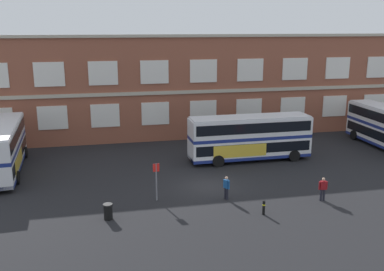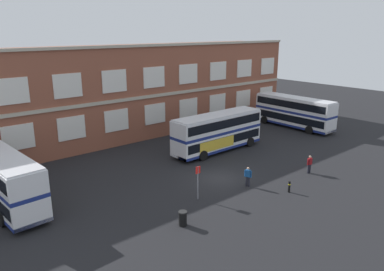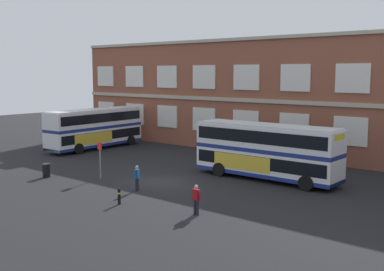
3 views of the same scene
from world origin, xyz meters
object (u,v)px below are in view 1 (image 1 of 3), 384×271
Objects in this scene: double_decker_near at (3,147)px; second_passenger at (323,188)px; bus_stand_flag at (156,178)px; double_decker_middle at (250,137)px; station_litter_bin at (108,211)px; safety_bollard_west at (264,208)px; waiting_passenger at (226,187)px.

double_decker_near is 25.56m from second_passenger.
bus_stand_flag is at bearing 167.65° from second_passenger.
double_decker_middle reaches higher than station_litter_bin.
double_decker_near is 22.05m from safety_bollard_west.
double_decker_middle reaches higher than bus_stand_flag.
waiting_passenger is at bearing -9.72° from bus_stand_flag.
double_decker_middle is 10.71× the size of station_litter_bin.
double_decker_near is 14.53m from bus_stand_flag.
bus_stand_flag reaches higher than second_passenger.
double_decker_near reaches higher than bus_stand_flag.
second_passenger is (22.94, -11.21, -1.22)m from double_decker_near.
bus_stand_flag is at bearing 170.28° from waiting_passenger.
safety_bollard_west is (9.88, -1.44, -0.03)m from station_litter_bin.
double_decker_near reaches higher than second_passenger.
second_passenger is at bearing -26.04° from double_decker_near.
station_litter_bin is (-8.24, -1.54, -0.41)m from waiting_passenger.
second_passenger is 14.76m from station_litter_bin.
bus_stand_flag is 4.30m from station_litter_bin.
waiting_passenger is at bearing -30.17° from double_decker_near.
bus_stand_flag is (11.60, -8.72, -0.51)m from double_decker_near.
double_decker_middle is 12.21m from bus_stand_flag.
waiting_passenger is (16.43, -9.55, -1.22)m from double_decker_near.
double_decker_near is 19.04m from waiting_passenger.
bus_stand_flag is (-11.34, 2.48, 0.70)m from second_passenger.
second_passenger is at bearing -12.35° from bus_stand_flag.
safety_bollard_west is at bearing -104.96° from double_decker_middle.
double_decker_middle is at bearing 37.71° from station_litter_bin.
double_decker_middle is 6.49× the size of waiting_passenger.
waiting_passenger is 1.79× the size of safety_bollard_west.
double_decker_middle reaches higher than second_passenger.
second_passenger is (1.82, -10.12, -1.22)m from double_decker_middle.
station_litter_bin reaches higher than safety_bollard_west.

